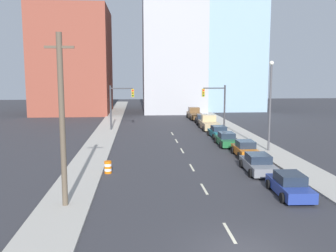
{
  "coord_description": "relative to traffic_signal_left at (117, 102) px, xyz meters",
  "views": [
    {
      "loc": [
        -4.32,
        -14.87,
        7.59
      ],
      "look_at": [
        -1.24,
        23.83,
        2.2
      ],
      "focal_mm": 40.0,
      "sensor_mm": 36.0,
      "label": 1
    }
  ],
  "objects": [
    {
      "name": "traffic_signal_left",
      "position": [
        0.0,
        0.0,
        0.0
      ],
      "size": [
        3.29,
        0.35,
        6.1
      ],
      "color": "#38383D",
      "rests_on": "ground"
    },
    {
      "name": "sedan_green",
      "position": [
        12.21,
        -11.97,
        -3.22
      ],
      "size": [
        2.09,
        4.64,
        1.43
      ],
      "rotation": [
        0.0,
        0.0,
        -0.02
      ],
      "color": "#1E6033",
      "rests_on": "ground"
    },
    {
      "name": "pickup_truck_tan",
      "position": [
        12.59,
        -0.11,
        -3.07
      ],
      "size": [
        2.46,
        5.28,
        1.97
      ],
      "rotation": [
        0.0,
        0.0,
        0.0
      ],
      "color": "tan",
      "rests_on": "ground"
    },
    {
      "name": "lane_stripe_at_32m",
      "position": [
        7.16,
        -3.41,
        -3.87
      ],
      "size": [
        0.16,
        2.4,
        0.01
      ],
      "primitive_type": "cube",
      "color": "beige",
      "rests_on": "ground"
    },
    {
      "name": "sidewalk_right",
      "position": [
        15.82,
        8.37,
        -3.81
      ],
      "size": [
        3.02,
        88.56,
        0.13
      ],
      "color": "#ADA89E",
      "rests_on": "ground"
    },
    {
      "name": "ground_plane",
      "position": [
        7.16,
        -35.91,
        -3.87
      ],
      "size": [
        200.0,
        200.0,
        0.0
      ],
      "primitive_type": "plane",
      "color": "#333338"
    },
    {
      "name": "lane_stripe_at_9m",
      "position": [
        7.16,
        -26.95,
        -3.87
      ],
      "size": [
        0.16,
        2.4,
        0.01
      ],
      "primitive_type": "cube",
      "color": "beige",
      "rests_on": "ground"
    },
    {
      "name": "lane_stripe_at_2m",
      "position": [
        7.16,
        -33.91,
        -3.87
      ],
      "size": [
        0.16,
        2.4,
        0.01
      ],
      "primitive_type": "cube",
      "color": "beige",
      "rests_on": "ground"
    },
    {
      "name": "pickup_truck_brown",
      "position": [
        12.43,
        12.35,
        -3.09
      ],
      "size": [
        2.33,
        5.99,
        1.91
      ],
      "rotation": [
        0.0,
        0.0,
        0.01
      ],
      "color": "brown",
      "rests_on": "ground"
    },
    {
      "name": "sedan_teal",
      "position": [
        12.49,
        -6.78,
        -3.23
      ],
      "size": [
        2.18,
        4.43,
        1.41
      ],
      "rotation": [
        0.0,
        0.0,
        0.03
      ],
      "color": "#196B75",
      "rests_on": "ground"
    },
    {
      "name": "traffic_barrel",
      "position": [
        0.45,
        -22.39,
        -3.4
      ],
      "size": [
        0.56,
        0.56,
        0.95
      ],
      "color": "orange",
      "rests_on": "ground"
    },
    {
      "name": "sedan_black",
      "position": [
        12.66,
        5.53,
        -3.19
      ],
      "size": [
        2.33,
        4.74,
        1.49
      ],
      "rotation": [
        0.0,
        0.0,
        -0.05
      ],
      "color": "black",
      "rests_on": "ground"
    },
    {
      "name": "building_glass_right",
      "position": [
        22.21,
        32.3,
        10.24
      ],
      "size": [
        13.0,
        20.0,
        28.22
      ],
      "color": "#8CADC6",
      "rests_on": "ground"
    },
    {
      "name": "sidewalk_left",
      "position": [
        -1.49,
        8.37,
        -3.81
      ],
      "size": [
        3.02,
        88.56,
        0.13
      ],
      "color": "#ADA89E",
      "rests_on": "ground"
    },
    {
      "name": "sedan_orange",
      "position": [
        12.71,
        -17.38,
        -3.19
      ],
      "size": [
        2.07,
        4.24,
        1.48
      ],
      "rotation": [
        0.0,
        0.0,
        -0.02
      ],
      "color": "orange",
      "rests_on": "ground"
    },
    {
      "name": "street_lamp",
      "position": [
        15.61,
        -15.45,
        1.23
      ],
      "size": [
        0.44,
        0.44,
        8.86
      ],
      "color": "#4C4C51",
      "rests_on": "ground"
    },
    {
      "name": "lane_stripe_at_22m",
      "position": [
        7.16,
        -14.3,
        -3.87
      ],
      "size": [
        0.16,
        2.4,
        0.01
      ],
      "primitive_type": "cube",
      "color": "beige",
      "rests_on": "ground"
    },
    {
      "name": "sedan_blue",
      "position": [
        12.29,
        -28.69,
        -3.22
      ],
      "size": [
        2.2,
        4.56,
        1.44
      ],
      "rotation": [
        0.0,
        0.0,
        -0.05
      ],
      "color": "navy",
      "rests_on": "ground"
    },
    {
      "name": "lane_stripe_at_27m",
      "position": [
        7.16,
        -8.77,
        -3.87
      ],
      "size": [
        0.16,
        2.4,
        0.01
      ],
      "primitive_type": "cube",
      "color": "beige",
      "rests_on": "ground"
    },
    {
      "name": "traffic_signal_right",
      "position": [
        13.85,
        0.0,
        0.0
      ],
      "size": [
        3.29,
        0.35,
        6.1
      ],
      "color": "#38383D",
      "rests_on": "ground"
    },
    {
      "name": "sedan_gray",
      "position": [
        12.1,
        -22.98,
        -3.21
      ],
      "size": [
        2.29,
        4.84,
        1.44
      ],
      "rotation": [
        0.0,
        0.0,
        -0.04
      ],
      "color": "slate",
      "rests_on": "ground"
    },
    {
      "name": "building_brick_left",
      "position": [
        -9.71,
        24.3,
        6.17
      ],
      "size": [
        14.0,
        16.0,
        20.09
      ],
      "color": "brown",
      "rests_on": "ground"
    },
    {
      "name": "utility_pole_left_near",
      "position": [
        -1.41,
        -29.7,
        1.17
      ],
      "size": [
        1.6,
        0.32,
        9.85
      ],
      "color": "brown",
      "rests_on": "ground"
    },
    {
      "name": "building_office_center",
      "position": [
        9.93,
        28.3,
        9.49
      ],
      "size": [
        12.0,
        20.0,
        26.73
      ],
      "color": "#A8A8AD",
      "rests_on": "ground"
    },
    {
      "name": "lane_stripe_at_15m",
      "position": [
        7.16,
        -21.15,
        -3.87
      ],
      "size": [
        0.16,
        2.4,
        0.01
      ],
      "primitive_type": "cube",
      "color": "beige",
      "rests_on": "ground"
    }
  ]
}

